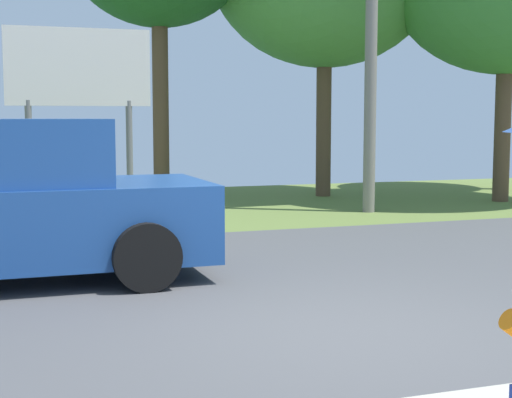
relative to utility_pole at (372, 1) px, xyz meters
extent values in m
cube|color=#4C4C4F|center=(-4.22, -5.69, -4.20)|extent=(40.00, 8.00, 0.10)
cube|color=olive|center=(-4.22, 2.31, -4.20)|extent=(40.00, 8.00, 0.10)
cube|color=#1E478C|center=(-6.79, -4.54, -2.72)|extent=(1.80, 1.84, 0.90)
cube|color=#2D3842|center=(-5.94, -4.54, -2.72)|extent=(0.10, 1.70, 0.77)
cylinder|color=black|center=(-5.59, -3.54, -3.77)|extent=(0.76, 0.28, 0.76)
cylinder|color=black|center=(-5.59, -5.54, -3.77)|extent=(0.76, 0.28, 0.76)
cylinder|color=gray|center=(0.00, 0.00, -0.18)|extent=(0.24, 0.24, 7.93)
cylinder|color=slate|center=(-6.49, 0.60, -3.05)|extent=(0.12, 0.12, 2.20)
cylinder|color=slate|center=(-4.69, 0.60, -3.05)|extent=(0.12, 0.12, 2.20)
cube|color=silver|center=(-5.59, 0.60, -1.35)|extent=(2.60, 0.10, 1.40)
cylinder|color=brown|center=(3.74, 0.81, -2.36)|extent=(0.36, 0.36, 3.58)
cylinder|color=brown|center=(5.60, 3.26, -1.96)|extent=(0.36, 0.36, 4.37)
cylinder|color=brown|center=(-3.48, 3.41, -1.92)|extent=(0.36, 0.36, 4.47)
cylinder|color=brown|center=(0.43, 3.20, -2.24)|extent=(0.36, 0.36, 3.82)
camera|label=1|loc=(-7.19, -13.81, -2.24)|focal=54.23mm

